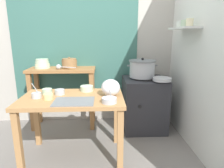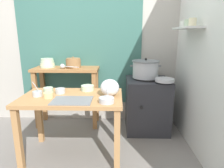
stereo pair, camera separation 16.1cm
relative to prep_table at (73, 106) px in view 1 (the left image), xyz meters
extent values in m
plane|color=gray|center=(0.07, -0.02, -0.61)|extent=(9.00, 9.00, 0.00)
cube|color=#B2ADA3|center=(0.17, 1.08, 0.69)|extent=(4.40, 0.10, 2.60)
cube|color=#38665B|center=(-0.08, 1.02, 0.74)|extent=(1.90, 0.02, 2.10)
cube|color=silver|center=(1.47, 0.18, 0.69)|extent=(0.10, 3.20, 2.60)
cube|color=silver|center=(1.32, 0.38, 0.84)|extent=(0.20, 0.56, 0.02)
cylinder|color=beige|center=(1.32, 0.22, 0.90)|extent=(0.08, 0.08, 0.09)
cylinder|color=#B7D1AD|center=(1.32, 0.37, 0.89)|extent=(0.08, 0.08, 0.08)
cylinder|color=silver|center=(1.32, 0.52, 0.89)|extent=(0.09, 0.09, 0.08)
cube|color=#B27F4C|center=(0.00, 0.00, 0.09)|extent=(1.10, 0.66, 0.04)
cube|color=#B27F4C|center=(-0.50, -0.28, -0.27)|extent=(0.06, 0.06, 0.68)
cube|color=#B27F4C|center=(0.50, -0.28, -0.27)|extent=(0.06, 0.06, 0.68)
cube|color=#B27F4C|center=(-0.50, 0.28, -0.27)|extent=(0.06, 0.06, 0.68)
cube|color=#B27F4C|center=(0.50, 0.28, -0.27)|extent=(0.06, 0.06, 0.68)
cube|color=#9E6B3D|center=(-0.26, 0.81, 0.27)|extent=(0.96, 0.40, 0.04)
cube|color=#9E6B3D|center=(-0.69, 0.66, -0.18)|extent=(0.06, 0.06, 0.86)
cube|color=#9E6B3D|center=(0.17, 0.66, -0.18)|extent=(0.06, 0.06, 0.86)
cube|color=#9E6B3D|center=(-0.69, 0.96, -0.18)|extent=(0.06, 0.06, 0.86)
cube|color=#9E6B3D|center=(0.17, 0.96, -0.18)|extent=(0.06, 0.06, 0.86)
cube|color=#2D2D33|center=(0.94, 0.68, -0.23)|extent=(0.60, 0.60, 0.76)
cylinder|color=black|center=(0.94, 0.68, 0.16)|extent=(0.36, 0.36, 0.02)
cylinder|color=black|center=(0.82, 0.37, -0.16)|extent=(0.04, 0.02, 0.04)
cylinder|color=#B7BABF|center=(0.90, 0.70, 0.28)|extent=(0.36, 0.36, 0.22)
cylinder|color=slate|center=(0.90, 0.70, 0.41)|extent=(0.38, 0.38, 0.02)
sphere|color=black|center=(0.90, 0.70, 0.43)|extent=(0.04, 0.04, 0.04)
cube|color=slate|center=(0.70, 0.70, 0.34)|extent=(0.04, 0.02, 0.02)
cube|color=slate|center=(1.09, 0.70, 0.34)|extent=(0.04, 0.02, 0.02)
cylinder|color=olive|center=(-0.15, 0.81, 0.35)|extent=(0.22, 0.22, 0.12)
cylinder|color=olive|center=(-0.15, 0.81, 0.42)|extent=(0.20, 0.20, 0.02)
sphere|color=olive|center=(-0.15, 0.81, 0.44)|extent=(0.02, 0.02, 0.02)
cylinder|color=#B7D1AD|center=(-0.55, 0.84, 0.31)|extent=(0.22, 0.22, 0.03)
cylinder|color=beige|center=(-0.55, 0.84, 0.34)|extent=(0.21, 0.21, 0.03)
cylinder|color=#B7D1AD|center=(-0.55, 0.84, 0.37)|extent=(0.19, 0.19, 0.03)
cylinder|color=#B7D1AD|center=(-0.55, 0.84, 0.41)|extent=(0.18, 0.18, 0.04)
sphere|color=#B7BABF|center=(-0.29, 0.73, 0.33)|extent=(0.07, 0.07, 0.07)
cylinder|color=#B7BABF|center=(-0.15, 0.67, 0.33)|extent=(0.23, 0.10, 0.01)
cube|color=slate|center=(0.04, -0.17, 0.12)|extent=(0.40, 0.28, 0.01)
ellipsoid|color=white|center=(0.42, 0.02, 0.20)|extent=(0.21, 0.22, 0.18)
cylinder|color=#B7BABF|center=(1.12, 0.46, 0.19)|extent=(0.25, 0.25, 0.04)
cylinder|color=#B7D1AD|center=(-0.29, 0.11, 0.14)|extent=(0.11, 0.11, 0.06)
cylinder|color=brown|center=(-0.29, 0.11, 0.17)|extent=(0.09, 0.09, 0.01)
cylinder|color=#E5C684|center=(-0.23, -0.07, 0.14)|extent=(0.10, 0.10, 0.06)
cylinder|color=#BFB28C|center=(-0.23, -0.07, 0.16)|extent=(0.09, 0.09, 0.01)
cylinder|color=#B7BABF|center=(-0.15, 0.09, 0.14)|extent=(0.11, 0.11, 0.06)
cylinder|color=beige|center=(-0.15, 0.09, 0.16)|extent=(0.09, 0.09, 0.01)
cylinder|color=#B7BABF|center=(-0.37, -0.02, 0.14)|extent=(0.10, 0.10, 0.06)
cylinder|color=beige|center=(-0.37, -0.02, 0.16)|extent=(0.09, 0.09, 0.01)
cylinder|color=#B7BABF|center=(-0.36, -0.03, 0.20)|extent=(0.08, 0.06, 0.17)
cylinder|color=#B7BABF|center=(0.39, -0.21, 0.14)|extent=(0.15, 0.15, 0.05)
cylinder|color=brown|center=(0.39, -0.21, 0.16)|extent=(0.13, 0.13, 0.01)
cylinder|color=#B7BABF|center=(0.41, -0.22, 0.19)|extent=(0.04, 0.06, 0.15)
cylinder|color=#B7D1AD|center=(0.14, 0.22, 0.14)|extent=(0.15, 0.15, 0.06)
cylinder|color=maroon|center=(0.14, 0.22, 0.17)|extent=(0.13, 0.13, 0.01)
camera|label=1|loc=(0.33, -2.02, 0.75)|focal=31.24mm
camera|label=2|loc=(0.49, -2.03, 0.75)|focal=31.24mm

